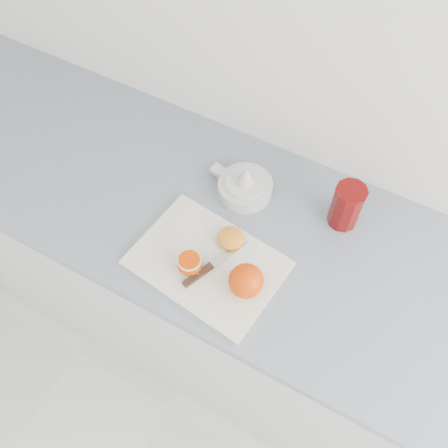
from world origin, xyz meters
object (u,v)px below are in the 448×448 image
object	(u,v)px
red_tumbler	(346,207)
cutting_board	(207,263)
half_orange	(190,263)
counter	(250,301)
citrus_juicer	(245,185)

from	to	relation	value
red_tumbler	cutting_board	bearing A→B (deg)	-130.65
half_orange	counter	bearing A→B (deg)	60.90
citrus_juicer	red_tumbler	xyz separation A→B (m)	(0.28, 0.04, 0.03)
counter	citrus_juicer	bearing A→B (deg)	131.98
half_orange	cutting_board	bearing A→B (deg)	46.77
cutting_board	half_orange	distance (m)	0.05
cutting_board	citrus_juicer	xyz separation A→B (m)	(-0.02, 0.25, 0.02)
cutting_board	half_orange	size ratio (longest dim) A/B	5.74
half_orange	red_tumbler	bearing A→B (deg)	49.08
half_orange	citrus_juicer	xyz separation A→B (m)	(0.01, 0.28, -0.00)
counter	half_orange	size ratio (longest dim) A/B	38.73
counter	half_orange	bearing A→B (deg)	-119.10
cutting_board	citrus_juicer	distance (m)	0.25
red_tumbler	citrus_juicer	bearing A→B (deg)	-171.50
counter	citrus_juicer	distance (m)	0.49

